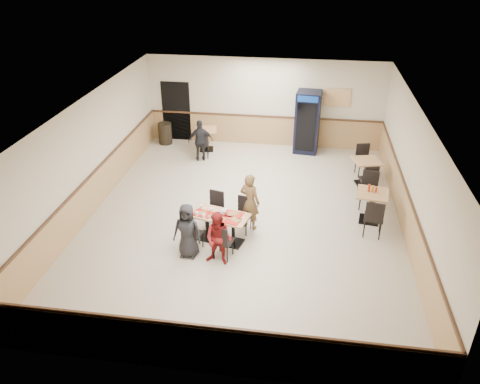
% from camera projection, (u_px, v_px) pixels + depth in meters
% --- Properties ---
extents(ground, '(10.00, 10.00, 0.00)m').
position_uv_depth(ground, '(244.00, 217.00, 12.19)').
color(ground, beige).
rests_on(ground, ground).
extents(room_shell, '(10.00, 10.00, 10.00)m').
position_uv_depth(room_shell, '(315.00, 161.00, 13.90)').
color(room_shell, silver).
rests_on(room_shell, ground).
extents(main_table, '(1.47, 0.97, 0.72)m').
position_uv_depth(main_table, '(220.00, 223.00, 11.05)').
color(main_table, black).
rests_on(main_table, ground).
extents(main_chairs, '(1.53, 1.81, 0.91)m').
position_uv_depth(main_chairs, '(218.00, 224.00, 11.08)').
color(main_chairs, black).
rests_on(main_chairs, ground).
extents(diner_woman_left, '(0.67, 0.46, 1.32)m').
position_uv_depth(diner_woman_left, '(187.00, 231.00, 10.44)').
color(diner_woman_left, black).
rests_on(diner_woman_left, ground).
extents(diner_woman_right, '(0.70, 0.59, 1.28)m').
position_uv_depth(diner_woman_right, '(219.00, 239.00, 10.20)').
color(diner_woman_right, maroon).
rests_on(diner_woman_right, ground).
extents(diner_man_opposite, '(0.63, 0.54, 1.48)m').
position_uv_depth(diner_man_opposite, '(250.00, 201.00, 11.45)').
color(diner_man_opposite, brown).
rests_on(diner_man_opposite, ground).
extents(lone_diner, '(0.86, 0.55, 1.36)m').
position_uv_depth(lone_diner, '(201.00, 141.00, 15.01)').
color(lone_diner, black).
rests_on(lone_diner, ground).
extents(tabletop_clutter, '(1.20, 0.68, 0.12)m').
position_uv_depth(tabletop_clutter, '(219.00, 215.00, 10.88)').
color(tabletop_clutter, red).
rests_on(tabletop_clutter, main_table).
extents(side_table_near, '(0.87, 0.87, 0.82)m').
position_uv_depth(side_table_near, '(371.00, 202.00, 11.81)').
color(side_table_near, black).
rests_on(side_table_near, ground).
extents(side_table_near_chair_south, '(0.55, 0.55, 1.03)m').
position_uv_depth(side_table_near_chair_south, '(374.00, 217.00, 11.25)').
color(side_table_near_chair_south, black).
rests_on(side_table_near_chair_south, ground).
extents(side_table_near_chair_north, '(0.55, 0.55, 1.03)m').
position_uv_depth(side_table_near_chair_north, '(369.00, 191.00, 12.38)').
color(side_table_near_chair_north, black).
rests_on(side_table_near_chair_north, ground).
extents(side_table_far, '(0.88, 0.88, 0.77)m').
position_uv_depth(side_table_far, '(366.00, 168.00, 13.59)').
color(side_table_far, black).
rests_on(side_table_far, ground).
extents(side_table_far_chair_south, '(0.55, 0.55, 0.98)m').
position_uv_depth(side_table_far_chair_south, '(368.00, 179.00, 13.06)').
color(side_table_far_chair_south, black).
rests_on(side_table_far_chair_south, ground).
extents(side_table_far_chair_north, '(0.55, 0.55, 0.98)m').
position_uv_depth(side_table_far_chair_north, '(364.00, 160.00, 14.14)').
color(side_table_far_chair_north, black).
rests_on(side_table_far_chair_north, ground).
extents(condiment_caddy, '(0.23, 0.06, 0.20)m').
position_uv_depth(condiment_caddy, '(372.00, 189.00, 11.68)').
color(condiment_caddy, '#B6320D').
rests_on(condiment_caddy, side_table_near).
extents(back_table, '(0.81, 0.81, 0.75)m').
position_uv_depth(back_table, '(206.00, 136.00, 15.84)').
color(back_table, black).
rests_on(back_table, ground).
extents(back_table_chair_lone, '(0.51, 0.51, 0.95)m').
position_uv_depth(back_table_chair_lone, '(202.00, 144.00, 15.33)').
color(back_table_chair_lone, black).
rests_on(back_table_chair_lone, ground).
extents(pepsi_cooler, '(0.85, 0.86, 2.07)m').
position_uv_depth(pepsi_cooler, '(307.00, 122.00, 15.50)').
color(pepsi_cooler, black).
rests_on(pepsi_cooler, ground).
extents(trash_bin, '(0.47, 0.47, 0.74)m').
position_uv_depth(trash_bin, '(165.00, 133.00, 16.40)').
color(trash_bin, black).
rests_on(trash_bin, ground).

